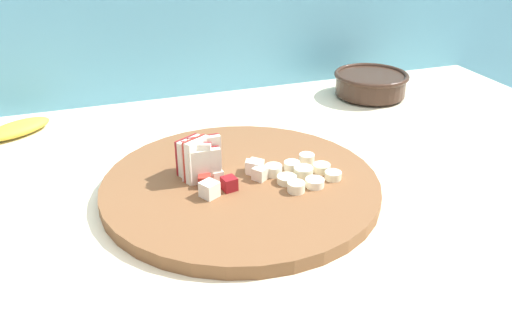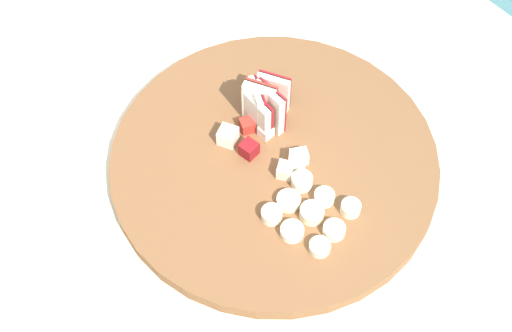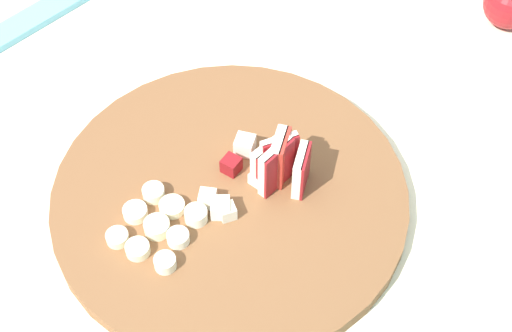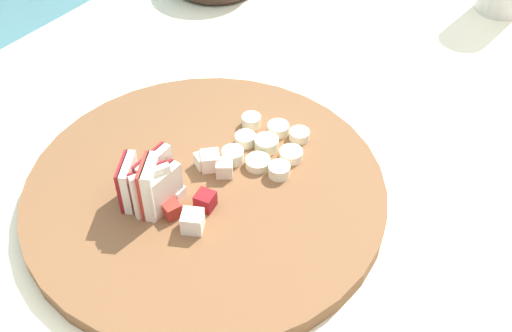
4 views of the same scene
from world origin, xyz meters
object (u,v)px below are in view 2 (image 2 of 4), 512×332
at_px(apple_dice_pile, 265,148).
at_px(banana_slice_rows, 310,212).
at_px(cutting_board, 273,162).
at_px(apple_wedge_fan, 264,104).

xyz_separation_m(apple_dice_pile, banana_slice_rows, (0.10, -0.01, -0.00)).
relative_size(cutting_board, apple_wedge_fan, 6.33).
xyz_separation_m(cutting_board, banana_slice_rows, (0.09, -0.02, 0.02)).
height_order(apple_dice_pile, banana_slice_rows, apple_dice_pile).
height_order(cutting_board, banana_slice_rows, banana_slice_rows).
relative_size(cutting_board, banana_slice_rows, 3.94).
bearing_deg(banana_slice_rows, apple_dice_pile, 171.98).
xyz_separation_m(cutting_board, apple_dice_pile, (-0.01, -0.00, 0.02)).
relative_size(apple_wedge_fan, apple_dice_pile, 0.58).
relative_size(apple_dice_pile, banana_slice_rows, 1.08).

